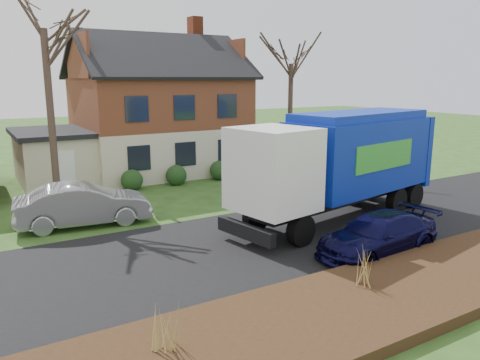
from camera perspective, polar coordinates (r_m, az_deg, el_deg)
ground at (r=16.16m, az=2.07°, el=-7.63°), size 120.00×120.00×0.00m
road at (r=16.16m, az=2.07°, el=-7.59°), size 80.00×7.00×0.02m
mulch_verge at (r=12.35m, az=15.95°, el=-13.89°), size 80.00×3.50×0.30m
main_house at (r=28.42m, az=-10.83°, el=9.09°), size 12.95×8.95×9.26m
garbage_truck at (r=18.75m, az=12.40°, el=2.56°), size 10.14×4.33×4.21m
silver_sedan at (r=18.74m, az=-18.53°, el=-2.86°), size 5.10×2.31×1.62m
navy_wagon at (r=15.58m, az=16.50°, el=-6.40°), size 4.57×2.08×1.30m
tree_front_west at (r=22.42m, az=-23.10°, el=19.48°), size 3.54×3.54×10.53m
tree_front_east at (r=28.71m, az=6.31°, el=15.98°), size 3.27×3.27×9.09m
tree_back at (r=35.09m, az=-14.55°, el=17.04°), size 3.28×3.28×10.37m
grass_clump_west at (r=9.61m, az=-8.99°, el=-17.23°), size 0.37×0.31×0.98m
grass_clump_mid at (r=12.50m, az=14.99°, el=-10.11°), size 0.38×0.31×1.05m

